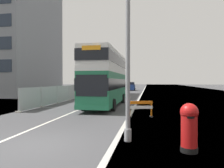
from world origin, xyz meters
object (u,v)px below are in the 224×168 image
Objects in this scene: double_decker_bus at (106,78)px; car_receding_far at (131,86)px; car_oncoming_near at (107,90)px; lamppost_foreground at (128,41)px; red_pillar_postbox at (189,125)px; car_far_side at (122,86)px; roadworks_barrier at (141,107)px; car_receding_mid at (113,87)px.

car_receding_far is (-0.39, 33.04, -1.72)m from double_decker_bus.
car_receding_far reaches higher than car_oncoming_near.
double_decker_bus is at bearing -78.81° from car_oncoming_near.
red_pillar_postbox is at bearing -22.90° from lamppost_foreground.
car_receding_far is at bearing -68.44° from car_far_side.
lamppost_foreground reaches higher than double_decker_bus.
car_receding_far is at bearing 82.18° from car_oncoming_near.
lamppost_foreground is 26.99m from car_oncoming_near.
car_oncoming_near reaches higher than red_pillar_postbox.
car_far_side is (-7.42, 47.79, 0.30)m from roadworks_barrier.
double_decker_bus reaches higher than car_receding_mid.
roadworks_barrier is (3.51, -5.80, -2.05)m from double_decker_bus.
lamppost_foreground is at bearing 157.10° from red_pillar_postbox.
car_receding_mid is at bearing 98.33° from double_decker_bus.
car_far_side is (-3.92, 41.99, -1.75)m from double_decker_bus.
car_receding_far is at bearing 94.62° from lamppost_foreground.
car_receding_far is 9.61m from car_far_side.
car_oncoming_near is 9.86m from car_receding_mid.
red_pillar_postbox is at bearing -72.92° from car_oncoming_near.
red_pillar_postbox is (5.40, -12.34, -1.81)m from double_decker_bus.
car_receding_far is at bearing 90.67° from double_decker_bus.
lamppost_foreground is 44.71m from car_receding_far.
car_receding_mid reaches higher than car_far_side.
car_receding_mid is (-7.10, 30.33, 0.43)m from roadworks_barrier.
red_pillar_postbox reaches higher than roadworks_barrier.
car_receding_mid is (-3.59, 24.53, -1.62)m from double_decker_bus.
red_pillar_postbox is (2.19, -0.93, -3.13)m from lamppost_foreground.
double_decker_bus is 33.09m from car_receding_far.
car_oncoming_near is at bearing -87.88° from car_far_side.
roadworks_barrier is 0.39× the size of car_receding_far.
roadworks_barrier is 0.38× the size of car_oncoming_near.
car_receding_far is (2.52, 18.35, 0.04)m from car_oncoming_near.
car_oncoming_near is 1.00× the size of car_receding_far.
car_oncoming_near reaches higher than car_far_side.
double_decker_bus is 24.84m from car_receding_mid.
car_receding_mid is at bearing 103.71° from red_pillar_postbox.
roadworks_barrier is 48.36m from car_far_side.
car_receding_far is (-3.60, 44.46, -3.04)m from lamppost_foreground.
car_receding_mid is at bearing -110.63° from car_receding_far.
car_receding_mid is 1.01× the size of car_receding_far.
car_receding_far reaches higher than red_pillar_postbox.
lamppost_foreground reaches higher than roadworks_barrier.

